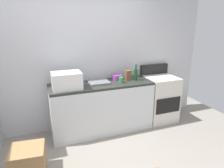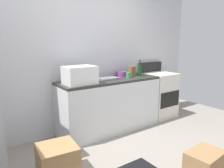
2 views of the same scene
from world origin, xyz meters
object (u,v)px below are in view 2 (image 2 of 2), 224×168
(wine_bottle, at_px, (140,70))
(cardboard_box_medium, at_px, (58,161))
(mixing_bowl, at_px, (121,74))
(coffee_mug, at_px, (128,75))
(microwave, at_px, (80,75))
(stove_oven, at_px, (158,94))
(knife_block, at_px, (132,71))

(wine_bottle, xyz_separation_m, cardboard_box_medium, (-1.91, -0.74, -0.82))
(mixing_bowl, bearing_deg, coffee_mug, -90.41)
(mixing_bowl, relative_size, cardboard_box_medium, 0.45)
(microwave, height_order, cardboard_box_medium, microwave)
(microwave, distance_m, mixing_bowl, 0.98)
(microwave, relative_size, cardboard_box_medium, 1.09)
(stove_oven, height_order, wine_bottle, wine_bottle)
(microwave, height_order, mixing_bowl, microwave)
(stove_oven, height_order, cardboard_box_medium, stove_oven)
(stove_oven, xyz_separation_m, cardboard_box_medium, (-2.48, -0.77, -0.28))
(knife_block, bearing_deg, wine_bottle, -28.56)
(stove_oven, distance_m, wine_bottle, 0.79)
(coffee_mug, relative_size, mixing_bowl, 0.53)
(wine_bottle, xyz_separation_m, knife_block, (-0.12, 0.07, -0.02))
(wine_bottle, bearing_deg, knife_block, 151.44)
(stove_oven, bearing_deg, microwave, -177.08)
(knife_block, height_order, mixing_bowl, knife_block)
(coffee_mug, distance_m, mixing_bowl, 0.22)
(microwave, height_order, coffee_mug, microwave)
(stove_oven, distance_m, microwave, 1.91)
(knife_block, relative_size, mixing_bowl, 0.95)
(microwave, height_order, wine_bottle, wine_bottle)
(mixing_bowl, bearing_deg, wine_bottle, -28.04)
(coffee_mug, xyz_separation_m, mixing_bowl, (0.00, 0.22, -0.00))
(coffee_mug, relative_size, cardboard_box_medium, 0.24)
(knife_block, bearing_deg, mixing_bowl, 152.32)
(wine_bottle, distance_m, coffee_mug, 0.32)
(cardboard_box_medium, bearing_deg, mixing_bowl, 29.47)
(stove_oven, bearing_deg, mixing_bowl, 171.41)
(microwave, bearing_deg, cardboard_box_medium, -133.85)
(wine_bottle, relative_size, mixing_bowl, 1.58)
(knife_block, bearing_deg, cardboard_box_medium, -155.65)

